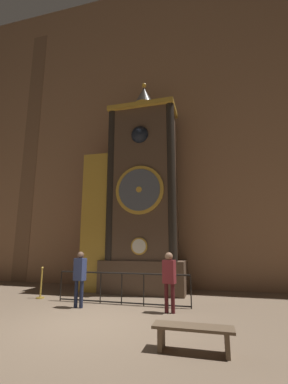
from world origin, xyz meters
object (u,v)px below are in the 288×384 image
stanchion_post (41,288)px  visitor_bench (193,333)px  clock_tower (135,198)px  visitor_near (80,274)px  visitor_far (169,276)px

stanchion_post → visitor_bench: bearing=-30.5°
stanchion_post → clock_tower: bearing=34.6°
visitor_near → stanchion_post: visitor_near is taller
visitor_near → visitor_far: bearing=14.7°
clock_tower → visitor_far: (1.84, -2.76, -2.80)m
clock_tower → visitor_bench: clock_tower is taller
clock_tower → visitor_near: (-0.91, -2.87, -2.81)m
visitor_far → visitor_bench: (0.82, -2.48, -0.67)m
clock_tower → visitor_bench: size_ratio=6.37×
visitor_bench → clock_tower: bearing=116.9°
visitor_far → stanchion_post: (-4.71, 0.78, -0.64)m
clock_tower → stanchion_post: bearing=-145.4°
stanchion_post → visitor_far: bearing=-9.4°
clock_tower → stanchion_post: clock_tower is taller
visitor_near → stanchion_post: size_ratio=1.53×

